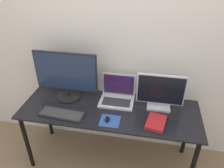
# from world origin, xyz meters

# --- Properties ---
(wall_back) EXTENTS (7.00, 0.05, 2.50)m
(wall_back) POSITION_xyz_m (0.00, 0.68, 1.25)
(wall_back) COLOR silver
(wall_back) RESTS_ON ground_plane
(desk) EXTENTS (1.77, 0.62, 0.73)m
(desk) POSITION_xyz_m (0.00, 0.31, 0.64)
(desk) COLOR black
(desk) RESTS_ON ground_plane
(monitor_left) EXTENTS (0.65, 0.25, 0.52)m
(monitor_left) POSITION_xyz_m (-0.47, 0.43, 0.99)
(monitor_left) COLOR black
(monitor_left) RESTS_ON desk
(monitor_right) EXTENTS (0.46, 0.16, 0.37)m
(monitor_right) POSITION_xyz_m (0.48, 0.43, 0.91)
(monitor_right) COLOR silver
(monitor_right) RESTS_ON desk
(laptop) EXTENTS (0.35, 0.26, 0.27)m
(laptop) POSITION_xyz_m (0.05, 0.48, 0.79)
(laptop) COLOR silver
(laptop) RESTS_ON desk
(keyboard) EXTENTS (0.45, 0.19, 0.02)m
(keyboard) POSITION_xyz_m (-0.43, 0.13, 0.74)
(keyboard) COLOR black
(keyboard) RESTS_ON desk
(mousepad) EXTENTS (0.18, 0.17, 0.00)m
(mousepad) POSITION_xyz_m (0.04, 0.13, 0.73)
(mousepad) COLOR #2D519E
(mousepad) RESTS_ON desk
(mouse) EXTENTS (0.04, 0.07, 0.04)m
(mouse) POSITION_xyz_m (0.02, 0.13, 0.75)
(mouse) COLOR black
(mouse) RESTS_ON mousepad
(book) EXTENTS (0.20, 0.25, 0.03)m
(book) POSITION_xyz_m (0.46, 0.17, 0.74)
(book) COLOR red
(book) RESTS_ON desk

